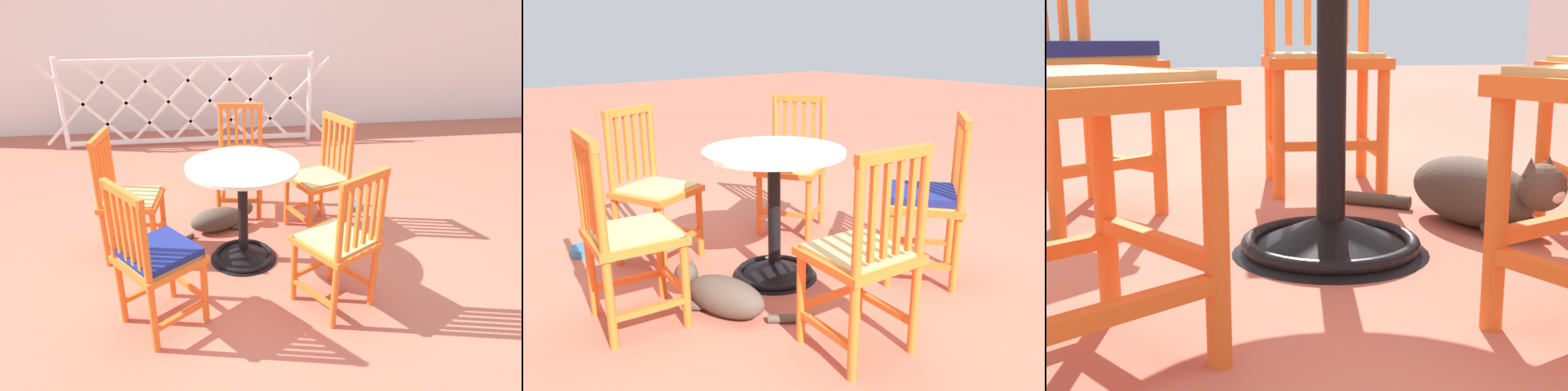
{
  "view_description": "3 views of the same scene",
  "coord_description": "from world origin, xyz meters",
  "views": [
    {
      "loc": [
        -0.4,
        -2.62,
        1.81
      ],
      "look_at": [
        -0.02,
        0.25,
        0.47
      ],
      "focal_mm": 31.43,
      "sensor_mm": 36.0,
      "label": 1
    },
    {
      "loc": [
        -2.24,
        1.95,
        1.31
      ],
      "look_at": [
        -0.31,
        0.27,
        0.53
      ],
      "focal_mm": 36.5,
      "sensor_mm": 36.0,
      "label": 2
    },
    {
      "loc": [
        1.46,
        -0.25,
        0.51
      ],
      "look_at": [
        -0.02,
        0.11,
        0.17
      ],
      "focal_mm": 49.26,
      "sensor_mm": 36.0,
      "label": 3
    }
  ],
  "objects": [
    {
      "name": "tabby_cat",
      "position": [
        -0.28,
        0.66,
        0.1
      ],
      "size": [
        0.66,
        0.44,
        0.23
      ],
      "color": "#4C4238",
      "rests_on": "ground_plane"
    },
    {
      "name": "pet_water_bowl",
      "position": [
        0.86,
        0.89,
        0.03
      ],
      "size": [
        0.17,
        0.17,
        0.05
      ],
      "primitive_type": "cylinder",
      "color": "teal",
      "rests_on": "ground_plane"
    },
    {
      "name": "orange_chair_facing_out",
      "position": [
        0.36,
        -0.39,
        0.43
      ],
      "size": [
        0.55,
        0.55,
        0.91
      ],
      "color": "orange",
      "rests_on": "ground_plane"
    },
    {
      "name": "cafe_table",
      "position": [
        -0.15,
        0.2,
        0.28
      ],
      "size": [
        0.76,
        0.76,
        0.73
      ],
      "color": "black",
      "rests_on": "ground_plane"
    },
    {
      "name": "orange_chair_at_corner",
      "position": [
        0.5,
        0.58,
        0.43
      ],
      "size": [
        0.52,
        0.52,
        0.91
      ],
      "color": "orange",
      "rests_on": "ground_plane"
    },
    {
      "name": "orange_chair_tucked_in",
      "position": [
        -0.69,
        -0.43,
        0.45
      ],
      "size": [
        0.56,
        0.56,
        0.91
      ],
      "color": "orange",
      "rests_on": "ground_plane"
    },
    {
      "name": "ground_plane",
      "position": [
        0.0,
        0.0,
        0.0
      ],
      "size": [
        24.0,
        24.0,
        0.0
      ],
      "primitive_type": "plane",
      "color": "#BC604C"
    },
    {
      "name": "orange_chair_near_fence",
      "position": [
        -0.09,
        1.02,
        0.43
      ],
      "size": [
        0.46,
        0.46,
        0.91
      ],
      "color": "orange",
      "rests_on": "ground_plane"
    },
    {
      "name": "orange_chair_by_planter",
      "position": [
        -0.94,
        0.39,
        0.43
      ],
      "size": [
        0.44,
        0.44,
        0.91
      ],
      "color": "orange",
      "rests_on": "ground_plane"
    }
  ]
}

